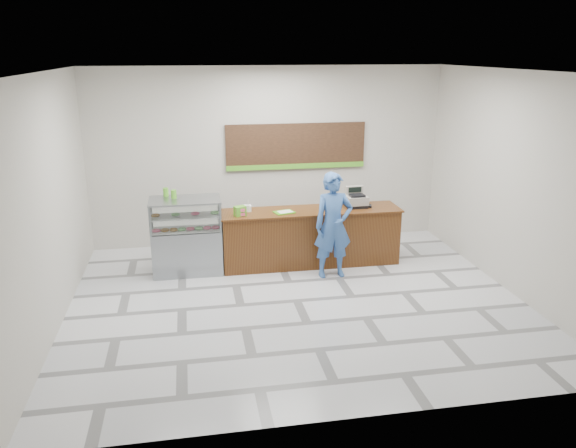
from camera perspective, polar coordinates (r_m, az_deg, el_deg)
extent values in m
plane|color=silver|center=(8.92, 0.92, -7.80)|extent=(7.00, 7.00, 0.00)
plane|color=beige|center=(11.22, -2.00, 6.86)|extent=(7.00, 0.00, 7.00)
plane|color=silver|center=(8.08, 1.05, 15.27)|extent=(7.00, 7.00, 0.00)
cube|color=#5F3414|center=(10.25, 2.29, -1.40)|extent=(3.20, 0.70, 1.00)
cube|color=#5F3414|center=(10.10, 2.32, 1.37)|extent=(3.26, 0.76, 0.03)
cube|color=gray|center=(10.06, -10.17, -2.64)|extent=(1.20, 0.70, 0.80)
cube|color=white|center=(9.86, -10.37, 0.92)|extent=(1.20, 0.70, 0.50)
cube|color=gray|center=(9.79, -10.46, 2.40)|extent=(1.22, 0.72, 0.03)
cube|color=silver|center=(9.93, -10.30, -0.36)|extent=(1.14, 0.64, 0.02)
cube|color=silver|center=(9.86, -10.38, 0.97)|extent=(1.14, 0.64, 0.02)
torus|color=#F35882|center=(9.84, -13.22, -0.50)|extent=(0.15, 0.15, 0.05)
torus|color=#925C1F|center=(9.83, -12.39, -0.45)|extent=(0.15, 0.15, 0.05)
torus|color=#925C1F|center=(9.83, -11.56, -0.41)|extent=(0.15, 0.15, 0.05)
torus|color=#7DCF73|center=(9.82, -10.72, -0.37)|extent=(0.15, 0.15, 0.05)
torus|color=#F35882|center=(9.82, -9.89, -0.32)|extent=(0.15, 0.15, 0.05)
torus|color=#7DCF73|center=(9.82, -9.06, -0.28)|extent=(0.15, 0.15, 0.05)
torus|color=#F35882|center=(9.83, -8.23, -0.23)|extent=(0.15, 0.15, 0.05)
torus|color=#F35882|center=(9.83, -7.40, -0.19)|extent=(0.15, 0.15, 0.05)
torus|color=#925C1F|center=(9.92, -13.27, 1.09)|extent=(0.15, 0.15, 0.05)
torus|color=#7DCF73|center=(9.90, -11.35, 1.19)|extent=(0.15, 0.15, 0.05)
torus|color=#F35882|center=(9.90, -9.42, 1.29)|extent=(0.15, 0.15, 0.05)
torus|color=#7DCF73|center=(9.91, -7.50, 1.39)|extent=(0.15, 0.15, 0.05)
cube|color=black|center=(11.24, 0.82, 7.92)|extent=(2.80, 0.05, 0.90)
cube|color=#55AE26|center=(11.28, 0.84, 5.89)|extent=(2.80, 0.02, 0.10)
cube|color=black|center=(10.36, 6.86, 1.93)|extent=(0.38, 0.38, 0.06)
cube|color=gray|center=(10.34, 6.88, 2.49)|extent=(0.40, 0.42, 0.15)
cube|color=black|center=(10.24, 7.03, 2.89)|extent=(0.28, 0.21, 0.04)
cube|color=gray|center=(10.41, 6.73, 3.45)|extent=(0.33, 0.11, 0.15)
cube|color=black|center=(10.35, 6.82, 3.49)|extent=(0.25, 0.03, 0.09)
cube|color=black|center=(10.38, 8.28, 1.83)|extent=(0.11, 0.16, 0.04)
cube|color=#4AB017|center=(9.90, -0.40, 1.20)|extent=(0.39, 0.33, 0.02)
cube|color=white|center=(9.90, -0.29, 1.27)|extent=(0.28, 0.23, 0.00)
cube|color=white|center=(10.01, -4.12, 1.61)|extent=(0.13, 0.13, 0.11)
cylinder|color=silver|center=(9.98, -4.08, 1.59)|extent=(0.08, 0.08, 0.12)
cube|color=#55AE26|center=(9.73, -4.90, 1.32)|extent=(0.23, 0.19, 0.17)
cylinder|color=#F35882|center=(10.01, 4.93, 1.28)|extent=(0.17, 0.17, 0.00)
cylinder|color=#55AE26|center=(10.05, -12.31, 3.19)|extent=(0.09, 0.09, 0.15)
cylinder|color=#55AE26|center=(9.88, -11.53, 3.00)|extent=(0.09, 0.09, 0.15)
imported|color=#355FA4|center=(9.60, 4.62, -0.14)|extent=(0.69, 0.47, 1.83)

